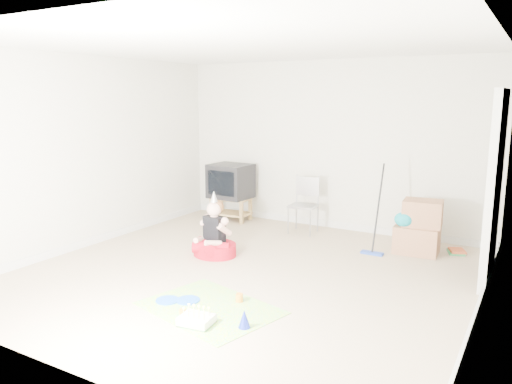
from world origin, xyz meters
The scene contains 16 objects.
ground centered at (0.00, 0.00, 0.00)m, with size 5.00×5.00×0.00m, color tan.
doorway_recess centered at (2.48, 1.20, 1.02)m, with size 0.02×0.90×2.05m, color black.
tv_stand centered at (-1.56, 2.08, 0.23)m, with size 0.65×0.44×0.39m.
crt_tv centered at (-1.56, 2.08, 0.67)m, with size 0.65×0.54×0.56m, color black.
folding_chair centered at (-0.18, 1.97, 0.42)m, with size 0.42×0.40×0.87m.
cardboard_boxes centered at (1.55, 1.82, 0.34)m, with size 0.60×0.48×0.71m.
floor_mop centered at (1.06, 1.46, 0.26)m, with size 0.29×0.39×1.17m.
book_pile centered at (2.02, 2.06, 0.03)m, with size 0.26×0.30×0.05m.
seated_woman centered at (-0.71, 0.38, 0.19)m, with size 0.67×0.67×0.86m.
party_mat centered at (0.20, -1.02, 0.00)m, with size 1.30×0.94×0.01m, color #F433A3.
birthday_cake centered at (0.30, -1.38, 0.04)m, with size 0.32×0.27×0.14m.
blue_plate_near centered at (-0.09, -0.99, 0.01)m, with size 0.24×0.24×0.01m, color blue.
blue_plate_far centered at (-0.27, -1.10, 0.01)m, with size 0.24×0.24×0.01m, color blue.
orange_cup_near centered at (0.37, -0.75, 0.05)m, with size 0.07×0.07×0.08m, color orange.
orange_cup_far centered at (0.09, -1.30, 0.04)m, with size 0.06×0.06×0.07m, color orange.
blue_party_hat centered at (0.71, -1.21, 0.09)m, with size 0.11×0.11×0.16m, color #1C2DC6.
Camera 1 is at (2.89, -4.76, 2.04)m, focal length 35.00 mm.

